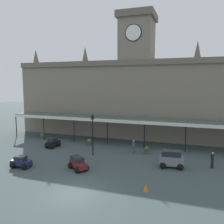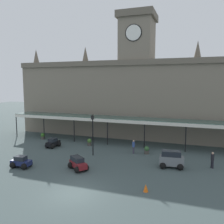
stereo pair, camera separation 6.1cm
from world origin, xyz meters
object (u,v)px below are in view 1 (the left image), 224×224
car_grey_van (171,160)px  victorian_lamppost (93,130)px  pedestrian_beside_cars (133,146)px  planter_forecourt_centre (43,136)px  pedestrian_near_entrance (212,159)px  planter_near_kerb (89,142)px  car_black_sedan (53,143)px  traffic_cone (146,188)px  car_maroon_estate (78,164)px  planter_by_canopy (147,150)px  car_navy_sedan (21,163)px

car_grey_van → victorian_lamppost: 9.54m
pedestrian_beside_cars → planter_forecourt_centre: (-14.87, 2.48, -0.42)m
pedestrian_near_entrance → victorian_lamppost: (-13.12, -0.10, 2.15)m
pedestrian_near_entrance → planter_near_kerb: size_ratio=1.74×
car_grey_van → victorian_lamppost: bearing=172.8°
car_black_sedan → planter_forecourt_centre: 5.15m
car_grey_van → traffic_cone: 6.27m
car_maroon_estate → victorian_lamppost: 5.34m
car_black_sedan → pedestrian_beside_cars: size_ratio=1.28×
pedestrian_near_entrance → planter_forecourt_centre: (-23.62, 4.71, -0.42)m
pedestrian_beside_cars → planter_forecourt_centre: 15.08m
traffic_cone → pedestrian_beside_cars: bearing=109.5°
pedestrian_near_entrance → pedestrian_beside_cars: bearing=165.7°
car_black_sedan → car_grey_van: (15.72, -2.70, 0.30)m
car_grey_van → pedestrian_near_entrance: size_ratio=1.49×
car_grey_van → victorian_lamppost: victorian_lamppost is taller
car_grey_van → pedestrian_beside_cars: bearing=144.1°
pedestrian_beside_cars → pedestrian_near_entrance: 9.02m
victorian_lamppost → planter_by_canopy: size_ratio=5.13×
car_navy_sedan → pedestrian_near_entrance: 19.45m
car_black_sedan → car_grey_van: 15.96m
traffic_cone → planter_near_kerb: bearing=132.0°
car_black_sedan → pedestrian_beside_cars: (10.90, 0.79, 0.41)m
car_maroon_estate → planter_forecourt_centre: (-10.94, 9.50, -0.07)m
pedestrian_near_entrance → victorian_lamppost: victorian_lamppost is taller
car_black_sedan → pedestrian_near_entrance: 19.70m
pedestrian_beside_cars → planter_by_canopy: (1.56, 0.34, -0.42)m
pedestrian_beside_cars → pedestrian_near_entrance: (8.74, -2.22, 0.00)m
car_navy_sedan → traffic_cone: size_ratio=3.37×
car_navy_sedan → traffic_cone: 13.14m
car_black_sedan → planter_by_canopy: 12.51m
victorian_lamppost → planter_near_kerb: bearing=120.2°
car_navy_sedan → planter_forecourt_centre: size_ratio=2.19×
planter_forecourt_centre → car_grey_van: bearing=-16.9°
car_black_sedan → planter_near_kerb: 4.87m
car_navy_sedan → victorian_lamppost: victorian_lamppost is taller
traffic_cone → planter_by_canopy: (-1.83, 9.90, 0.18)m
car_navy_sedan → pedestrian_near_entrance: bearing=18.6°
planter_forecourt_centre → planter_near_kerb: bearing=-6.5°
car_navy_sedan → planter_forecourt_centre: 12.06m
traffic_cone → pedestrian_near_entrance: bearing=53.9°
pedestrian_beside_cars → victorian_lamppost: victorian_lamppost is taller
victorian_lamppost → planter_forecourt_centre: (-10.50, 4.80, -2.57)m
car_maroon_estate → pedestrian_near_entrance: bearing=20.7°
pedestrian_near_entrance → car_grey_van: bearing=-162.2°
pedestrian_beside_cars → traffic_cone: 10.17m
car_navy_sedan → planter_by_canopy: size_ratio=2.19×
pedestrian_near_entrance → traffic_cone: pedestrian_near_entrance is taller
car_navy_sedan → planter_near_kerb: (3.07, 9.95, -0.01)m
car_black_sedan → victorian_lamppost: bearing=-13.2°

